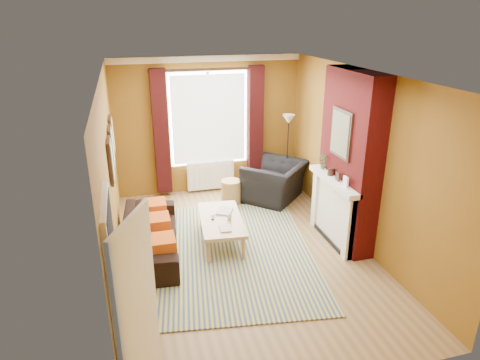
{
  "coord_description": "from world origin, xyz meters",
  "views": [
    {
      "loc": [
        -1.61,
        -5.71,
        3.58
      ],
      "look_at": [
        0.0,
        0.25,
        1.15
      ],
      "focal_mm": 32.0,
      "sensor_mm": 36.0,
      "label": 1
    }
  ],
  "objects_px": {
    "sofa": "(151,235)",
    "wicker_stool": "(231,192)",
    "coffee_table": "(221,221)",
    "floor_lamp": "(288,132)",
    "armchair": "(275,181)"
  },
  "relations": [
    {
      "from": "sofa",
      "to": "wicker_stool",
      "type": "height_order",
      "value": "sofa"
    },
    {
      "from": "coffee_table",
      "to": "sofa",
      "type": "bearing_deg",
      "value": -174.01
    },
    {
      "from": "coffee_table",
      "to": "wicker_stool",
      "type": "relative_size",
      "value": 2.88
    },
    {
      "from": "wicker_stool",
      "to": "floor_lamp",
      "type": "bearing_deg",
      "value": 11.44
    },
    {
      "from": "coffee_table",
      "to": "wicker_stool",
      "type": "bearing_deg",
      "value": 75.54
    },
    {
      "from": "wicker_stool",
      "to": "coffee_table",
      "type": "bearing_deg",
      "value": -109.9
    },
    {
      "from": "sofa",
      "to": "coffee_table",
      "type": "relative_size",
      "value": 1.49
    },
    {
      "from": "sofa",
      "to": "wicker_stool",
      "type": "bearing_deg",
      "value": -43.33
    },
    {
      "from": "sofa",
      "to": "coffee_table",
      "type": "xyz_separation_m",
      "value": [
        1.14,
        0.01,
        0.09
      ]
    },
    {
      "from": "sofa",
      "to": "floor_lamp",
      "type": "xyz_separation_m",
      "value": [
        2.94,
        1.75,
        1.02
      ]
    },
    {
      "from": "coffee_table",
      "to": "floor_lamp",
      "type": "height_order",
      "value": "floor_lamp"
    },
    {
      "from": "coffee_table",
      "to": "floor_lamp",
      "type": "bearing_deg",
      "value": 49.42
    },
    {
      "from": "armchair",
      "to": "floor_lamp",
      "type": "distance_m",
      "value": 1.04
    },
    {
      "from": "sofa",
      "to": "floor_lamp",
      "type": "relative_size",
      "value": 1.25
    },
    {
      "from": "floor_lamp",
      "to": "coffee_table",
      "type": "bearing_deg",
      "value": -136.02
    }
  ]
}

